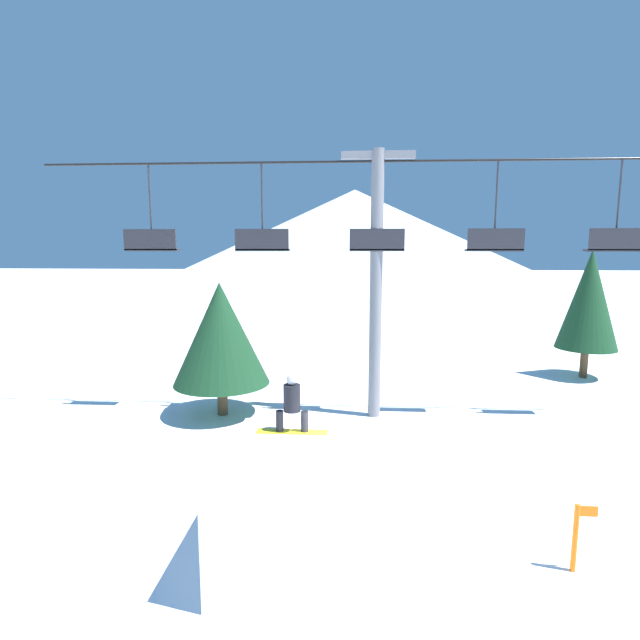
{
  "coord_description": "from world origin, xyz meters",
  "views": [
    {
      "loc": [
        -0.15,
        -9.29,
        5.92
      ],
      "look_at": [
        -1.05,
        4.37,
        3.84
      ],
      "focal_mm": 28.0,
      "sensor_mm": 36.0,
      "label": 1
    }
  ],
  "objects_px": {
    "trail_marker": "(576,535)",
    "distant_skier": "(212,358)",
    "snowboarder": "(292,404)",
    "snow_ramp": "(304,503)",
    "pine_tree_near": "(221,334)"
  },
  "relations": [
    {
      "from": "snowboarder",
      "to": "trail_marker",
      "type": "distance_m",
      "value": 5.8
    },
    {
      "from": "distant_skier",
      "to": "snowboarder",
      "type": "bearing_deg",
      "value": -67.12
    },
    {
      "from": "pine_tree_near",
      "to": "snow_ramp",
      "type": "bearing_deg",
      "value": -64.88
    },
    {
      "from": "distant_skier",
      "to": "pine_tree_near",
      "type": "bearing_deg",
      "value": -70.92
    },
    {
      "from": "pine_tree_near",
      "to": "trail_marker",
      "type": "relative_size",
      "value": 3.59
    },
    {
      "from": "snow_ramp",
      "to": "trail_marker",
      "type": "distance_m",
      "value": 5.01
    },
    {
      "from": "snowboarder",
      "to": "distant_skier",
      "type": "distance_m",
      "value": 13.84
    },
    {
      "from": "pine_tree_near",
      "to": "distant_skier",
      "type": "relative_size",
      "value": 3.79
    },
    {
      "from": "snow_ramp",
      "to": "distant_skier",
      "type": "height_order",
      "value": "snow_ramp"
    },
    {
      "from": "snowboarder",
      "to": "distant_skier",
      "type": "xyz_separation_m",
      "value": [
        -5.33,
        12.62,
        -1.99
      ]
    },
    {
      "from": "pine_tree_near",
      "to": "trail_marker",
      "type": "bearing_deg",
      "value": -42.78
    },
    {
      "from": "snowboarder",
      "to": "snow_ramp",
      "type": "bearing_deg",
      "value": -71.49
    },
    {
      "from": "trail_marker",
      "to": "distant_skier",
      "type": "bearing_deg",
      "value": 127.55
    },
    {
      "from": "snow_ramp",
      "to": "trail_marker",
      "type": "bearing_deg",
      "value": -2.8
    },
    {
      "from": "snow_ramp",
      "to": "pine_tree_near",
      "type": "relative_size",
      "value": 0.77
    }
  ]
}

